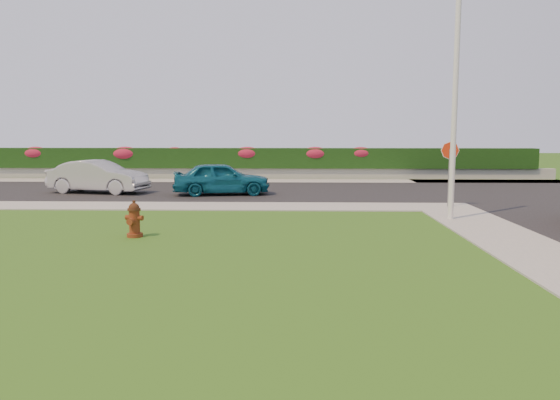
{
  "coord_description": "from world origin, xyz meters",
  "views": [
    {
      "loc": [
        1.91,
        -9.63,
        2.56
      ],
      "look_at": [
        1.51,
        3.74,
        0.9
      ],
      "focal_mm": 35.0,
      "sensor_mm": 36.0,
      "label": 1
    }
  ],
  "objects_px": {
    "fire_hydrant": "(134,220)",
    "sedan_silver": "(98,177)",
    "stop_sign": "(450,159)",
    "utility_pole": "(454,112)",
    "sedan_teal": "(222,178)"
  },
  "relations": [
    {
      "from": "fire_hydrant",
      "to": "sedan_silver",
      "type": "distance_m",
      "value": 10.38
    },
    {
      "from": "fire_hydrant",
      "to": "sedan_teal",
      "type": "bearing_deg",
      "value": 97.36
    },
    {
      "from": "fire_hydrant",
      "to": "sedan_silver",
      "type": "relative_size",
      "value": 0.22
    },
    {
      "from": "fire_hydrant",
      "to": "stop_sign",
      "type": "xyz_separation_m",
      "value": [
        9.19,
        5.56,
        1.23
      ]
    },
    {
      "from": "fire_hydrant",
      "to": "stop_sign",
      "type": "relative_size",
      "value": 0.4
    },
    {
      "from": "sedan_teal",
      "to": "stop_sign",
      "type": "distance_m",
      "value": 8.96
    },
    {
      "from": "stop_sign",
      "to": "utility_pole",
      "type": "bearing_deg",
      "value": -79.68
    },
    {
      "from": "fire_hydrant",
      "to": "stop_sign",
      "type": "distance_m",
      "value": 10.81
    },
    {
      "from": "sedan_silver",
      "to": "stop_sign",
      "type": "bearing_deg",
      "value": -94.42
    },
    {
      "from": "sedan_silver",
      "to": "utility_pole",
      "type": "distance_m",
      "value": 14.63
    },
    {
      "from": "sedan_silver",
      "to": "utility_pole",
      "type": "height_order",
      "value": "utility_pole"
    },
    {
      "from": "sedan_teal",
      "to": "sedan_silver",
      "type": "bearing_deg",
      "value": 75.67
    },
    {
      "from": "stop_sign",
      "to": "sedan_silver",
      "type": "bearing_deg",
      "value": -171.69
    },
    {
      "from": "sedan_silver",
      "to": "fire_hydrant",
      "type": "bearing_deg",
      "value": -143.82
    },
    {
      "from": "sedan_silver",
      "to": "stop_sign",
      "type": "xyz_separation_m",
      "value": [
        13.51,
        -3.87,
        0.94
      ]
    }
  ]
}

